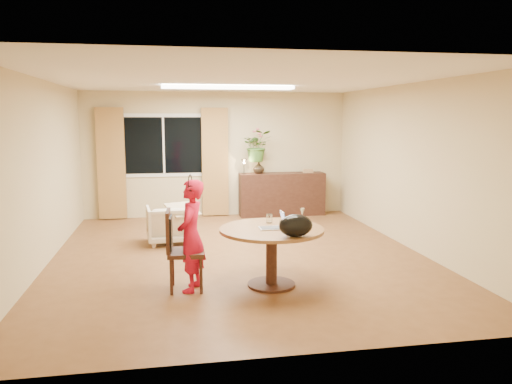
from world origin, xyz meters
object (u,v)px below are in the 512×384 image
dining_chair (186,250)px  child (191,236)px  sideboard (282,194)px  dining_table (272,240)px  armchair (168,224)px

dining_chair → child: bearing=-19.0°
child → sideboard: bearing=170.5°
dining_table → sideboard: 4.57m
child → dining_chair: bearing=-96.1°
dining_table → dining_chair: (-1.04, 0.04, -0.08)m
armchair → dining_table: bearing=112.2°
dining_table → sideboard: sideboard is taller
dining_chair → child: child is taller
child → sideboard: 4.90m
dining_table → dining_chair: 1.04m
dining_table → sideboard: size_ratio=0.71×
dining_table → armchair: (-1.25, 2.40, -0.26)m
dining_chair → child: (0.06, -0.03, 0.18)m
dining_table → child: (-0.98, 0.01, 0.10)m
dining_chair → child: size_ratio=0.73×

